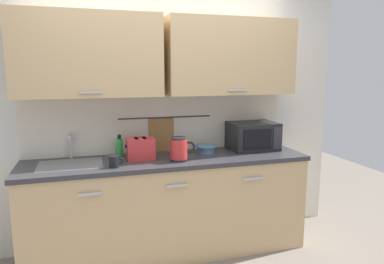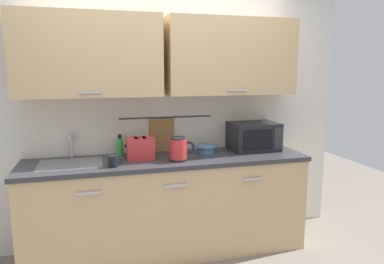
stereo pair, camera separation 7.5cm
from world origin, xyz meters
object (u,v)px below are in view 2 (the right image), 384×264
object	(u,v)px
electric_kettle	(179,149)
mug_near_sink	(114,161)
microwave	(254,136)
dish_soap_bottle	(120,146)
toaster	(140,148)
mixing_bowl	(206,149)

from	to	relation	value
electric_kettle	mug_near_sink	distance (m)	0.57
microwave	mug_near_sink	world-z (taller)	microwave
dish_soap_bottle	mug_near_sink	world-z (taller)	dish_soap_bottle
microwave	toaster	size ratio (longest dim) A/B	1.80
dish_soap_bottle	mug_near_sink	xyz separation A→B (m)	(-0.08, -0.39, -0.04)
dish_soap_bottle	microwave	bearing A→B (deg)	-4.49
electric_kettle	mug_near_sink	world-z (taller)	electric_kettle
electric_kettle	mug_near_sink	bearing A→B (deg)	-173.61
microwave	toaster	world-z (taller)	microwave
electric_kettle	dish_soap_bottle	bearing A→B (deg)	145.83
electric_kettle	toaster	size ratio (longest dim) A/B	0.89
microwave	electric_kettle	xyz separation A→B (m)	(-0.81, -0.22, -0.03)
electric_kettle	toaster	world-z (taller)	electric_kettle
mixing_bowl	toaster	bearing A→B (deg)	-175.19
microwave	mug_near_sink	distance (m)	1.40
electric_kettle	mixing_bowl	distance (m)	0.38
microwave	dish_soap_bottle	world-z (taller)	microwave
mug_near_sink	toaster	world-z (taller)	toaster
electric_kettle	microwave	bearing A→B (deg)	15.50
mixing_bowl	electric_kettle	bearing A→B (deg)	-147.42
mug_near_sink	mixing_bowl	bearing A→B (deg)	16.75
mixing_bowl	toaster	xyz separation A→B (m)	(-0.63, -0.05, 0.05)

